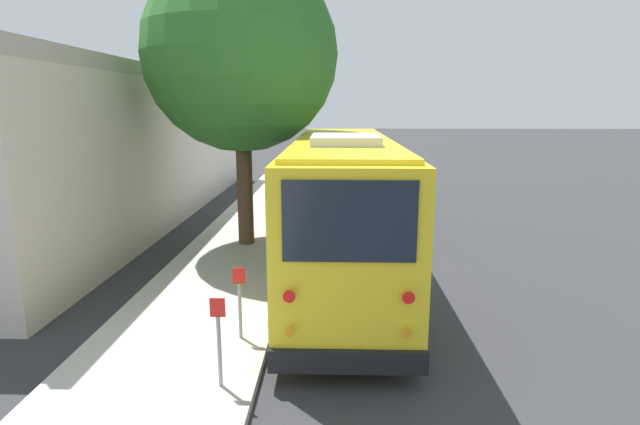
% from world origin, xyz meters
% --- Properties ---
extents(ground_plane, '(160.00, 160.00, 0.00)m').
position_xyz_m(ground_plane, '(0.00, 0.00, 0.00)').
color(ground_plane, '#333335').
extents(sidewalk_slab, '(80.00, 3.04, 0.15)m').
position_xyz_m(sidewalk_slab, '(0.00, 3.72, 0.07)').
color(sidewalk_slab, beige).
rests_on(sidewalk_slab, ground).
extents(curb_strip, '(80.00, 0.14, 0.15)m').
position_xyz_m(curb_strip, '(0.00, 2.13, 0.07)').
color(curb_strip, '#AAA69D').
rests_on(curb_strip, ground).
extents(shuttle_bus, '(10.27, 2.65, 3.59)m').
position_xyz_m(shuttle_bus, '(-0.59, 0.75, 1.94)').
color(shuttle_bus, yellow).
rests_on(shuttle_bus, ground).
extents(parked_sedan_white, '(4.62, 1.84, 1.26)m').
position_xyz_m(parked_sedan_white, '(9.97, 1.21, 0.58)').
color(parked_sedan_white, silver).
rests_on(parked_sedan_white, ground).
extents(parked_sedan_navy, '(4.25, 1.95, 1.29)m').
position_xyz_m(parked_sedan_navy, '(16.04, 1.05, 0.60)').
color(parked_sedan_navy, '#19234C').
rests_on(parked_sedan_navy, ground).
extents(street_tree, '(5.38, 5.38, 8.89)m').
position_xyz_m(street_tree, '(2.09, 3.58, 5.91)').
color(street_tree, brown).
rests_on(street_tree, sidewalk_slab).
extents(sign_post_near, '(0.06, 0.22, 1.36)m').
position_xyz_m(sign_post_near, '(-5.80, 2.57, 0.85)').
color(sign_post_near, gray).
rests_on(sign_post_near, sidewalk_slab).
extents(sign_post_far, '(0.06, 0.22, 1.29)m').
position_xyz_m(sign_post_far, '(-4.26, 2.57, 0.82)').
color(sign_post_far, gray).
rests_on(sign_post_far, sidewalk_slab).
extents(fire_hydrant, '(0.22, 0.22, 0.81)m').
position_xyz_m(fire_hydrant, '(7.50, 2.48, 0.55)').
color(fire_hydrant, '#99999E').
rests_on(fire_hydrant, sidewalk_slab).
extents(building_backdrop, '(20.33, 8.40, 5.39)m').
position_xyz_m(building_backdrop, '(6.01, 10.68, 2.50)').
color(building_backdrop, beige).
rests_on(building_backdrop, ground).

